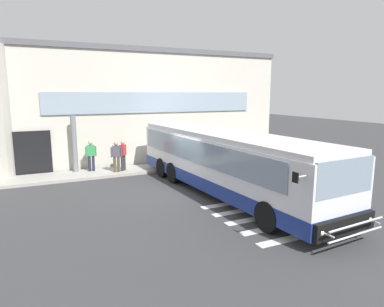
{
  "coord_description": "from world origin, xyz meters",
  "views": [
    {
      "loc": [
        -5.82,
        -13.41,
        4.34
      ],
      "look_at": [
        0.95,
        0.93,
        1.5
      ],
      "focal_mm": 31.61,
      "sensor_mm": 36.0,
      "label": 1
    }
  ],
  "objects_px": {
    "bus_main_foreground": "(225,164)",
    "passenger_at_curb_edge": "(123,154)",
    "passenger_near_column": "(91,154)",
    "entry_support_column": "(74,144)",
    "passenger_by_doorway": "(116,155)"
  },
  "relations": [
    {
      "from": "passenger_near_column",
      "to": "passenger_at_curb_edge",
      "type": "height_order",
      "value": "same"
    },
    {
      "from": "passenger_near_column",
      "to": "passenger_at_curb_edge",
      "type": "relative_size",
      "value": 1.0
    },
    {
      "from": "entry_support_column",
      "to": "passenger_by_doorway",
      "type": "xyz_separation_m",
      "value": [
        1.99,
        -1.03,
        -0.58
      ]
    },
    {
      "from": "bus_main_foreground",
      "to": "passenger_at_curb_edge",
      "type": "distance_m",
      "value": 6.46
    },
    {
      "from": "passenger_near_column",
      "to": "passenger_by_doorway",
      "type": "bearing_deg",
      "value": -34.2
    },
    {
      "from": "passenger_by_doorway",
      "to": "passenger_at_curb_edge",
      "type": "distance_m",
      "value": 0.46
    },
    {
      "from": "passenger_by_doorway",
      "to": "passenger_at_curb_edge",
      "type": "xyz_separation_m",
      "value": [
        0.41,
        0.2,
        0.0
      ]
    },
    {
      "from": "bus_main_foreground",
      "to": "passenger_at_curb_edge",
      "type": "xyz_separation_m",
      "value": [
        -3.08,
        5.67,
        -0.26
      ]
    },
    {
      "from": "entry_support_column",
      "to": "passenger_at_curb_edge",
      "type": "xyz_separation_m",
      "value": [
        2.4,
        -0.82,
        -0.58
      ]
    },
    {
      "from": "passenger_near_column",
      "to": "passenger_by_doorway",
      "type": "relative_size",
      "value": 1.0
    },
    {
      "from": "passenger_by_doorway",
      "to": "passenger_at_curb_edge",
      "type": "relative_size",
      "value": 1.0
    },
    {
      "from": "passenger_near_column",
      "to": "passenger_at_curb_edge",
      "type": "xyz_separation_m",
      "value": [
        1.6,
        -0.61,
        0.0
      ]
    },
    {
      "from": "entry_support_column",
      "to": "passenger_by_doorway",
      "type": "relative_size",
      "value": 1.81
    },
    {
      "from": "passenger_by_doorway",
      "to": "passenger_near_column",
      "type": "bearing_deg",
      "value": 145.8
    },
    {
      "from": "entry_support_column",
      "to": "bus_main_foreground",
      "type": "relative_size",
      "value": 0.24
    }
  ]
}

